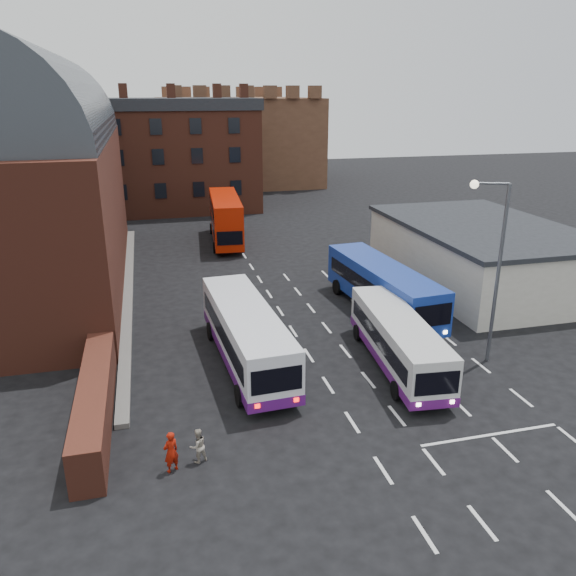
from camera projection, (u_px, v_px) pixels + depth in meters
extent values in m
plane|color=black|center=(346.00, 412.00, 23.88)|extent=(180.00, 180.00, 0.00)
cube|color=#602B1E|center=(26.00, 215.00, 37.84)|extent=(12.00, 28.00, 10.00)
cylinder|color=#1E2328|center=(14.00, 139.00, 36.18)|extent=(12.00, 26.00, 12.00)
cube|color=#602B1E|center=(95.00, 401.00, 23.05)|extent=(1.20, 10.00, 1.80)
cube|color=beige|center=(480.00, 255.00, 39.49)|extent=(10.00, 16.00, 4.00)
cube|color=#282B30|center=(484.00, 226.00, 38.79)|extent=(10.40, 16.40, 0.30)
cube|color=brown|center=(157.00, 161.00, 62.73)|extent=(22.00, 10.00, 11.00)
cube|color=brown|center=(235.00, 140.00, 83.63)|extent=(22.00, 22.00, 12.00)
cube|color=white|center=(246.00, 332.00, 27.59)|extent=(3.03, 10.89, 2.45)
cube|color=black|center=(246.00, 329.00, 27.55)|extent=(3.03, 9.70, 0.88)
cylinder|color=black|center=(211.00, 331.00, 30.74)|extent=(0.33, 0.99, 0.98)
cylinder|color=black|center=(240.00, 396.00, 24.22)|extent=(0.33, 0.99, 0.98)
cylinder|color=black|center=(254.00, 326.00, 31.43)|extent=(0.33, 0.99, 0.98)
cylinder|color=black|center=(293.00, 387.00, 24.90)|extent=(0.33, 0.99, 0.98)
cube|color=silver|center=(398.00, 339.00, 27.36)|extent=(3.05, 9.64, 2.15)
cube|color=black|center=(398.00, 336.00, 27.32)|extent=(2.99, 8.45, 0.78)
cylinder|color=black|center=(442.00, 387.00, 25.06)|extent=(0.32, 0.88, 0.86)
cylinder|color=black|center=(395.00, 330.00, 31.01)|extent=(0.32, 0.88, 0.86)
cylinder|color=black|center=(396.00, 390.00, 24.76)|extent=(0.32, 0.88, 0.86)
cylinder|color=black|center=(357.00, 332.00, 30.70)|extent=(0.32, 0.88, 0.86)
cube|color=navy|center=(382.00, 285.00, 34.08)|extent=(3.40, 11.18, 2.50)
cube|color=black|center=(383.00, 283.00, 34.03)|extent=(3.36, 9.99, 0.90)
cylinder|color=black|center=(430.00, 323.00, 31.75)|extent=(0.36, 1.02, 1.00)
cylinder|color=black|center=(371.00, 283.00, 38.36)|extent=(0.36, 1.02, 1.00)
cylinder|color=black|center=(391.00, 329.00, 30.99)|extent=(0.36, 1.02, 1.00)
cylinder|color=black|center=(337.00, 287.00, 37.60)|extent=(0.36, 1.02, 1.00)
cube|color=#B91B04|center=(226.00, 217.00, 49.85)|extent=(3.18, 10.54, 3.68)
cube|color=black|center=(226.00, 223.00, 50.02)|extent=(3.15, 9.35, 0.85)
cylinder|color=black|center=(243.00, 246.00, 47.58)|extent=(0.34, 0.96, 0.94)
cylinder|color=black|center=(236.00, 228.00, 54.07)|extent=(0.34, 0.96, 0.94)
cylinder|color=black|center=(215.00, 247.00, 47.20)|extent=(0.34, 0.96, 0.94)
cylinder|color=black|center=(211.00, 229.00, 53.70)|extent=(0.34, 0.96, 0.94)
cylinder|color=#51545B|center=(498.00, 277.00, 26.96)|extent=(0.18, 0.18, 8.94)
cylinder|color=#51545B|center=(492.00, 183.00, 25.57)|extent=(1.50, 0.66, 0.11)
sphere|color=#FFF2CC|center=(474.00, 184.00, 25.67)|extent=(0.40, 0.40, 0.40)
imported|color=#991406|center=(171.00, 452.00, 19.94)|extent=(0.70, 0.62, 1.60)
imported|color=#9F9484|center=(198.00, 446.00, 20.49)|extent=(0.80, 0.72, 1.35)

